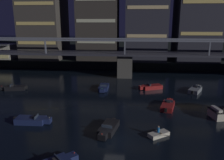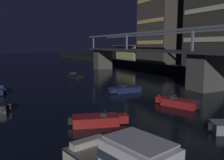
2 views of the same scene
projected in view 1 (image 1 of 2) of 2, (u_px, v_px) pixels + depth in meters
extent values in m
plane|color=black|center=(114.00, 142.00, 26.39)|extent=(400.00, 400.00, 0.00)
cube|color=black|center=(129.00, 50.00, 103.62)|extent=(240.00, 80.00, 2.20)
cube|color=#4C4944|center=(125.00, 66.00, 56.92)|extent=(3.60, 4.40, 5.55)
cube|color=#33333D|center=(125.00, 54.00, 56.17)|extent=(82.16, 6.40, 0.45)
cube|color=slate|center=(125.00, 41.00, 52.52)|extent=(82.16, 0.36, 0.36)
cube|color=slate|center=(126.00, 39.00, 58.11)|extent=(82.16, 0.36, 0.36)
cube|color=slate|center=(45.00, 47.00, 54.64)|extent=(0.30, 0.30, 3.20)
cube|color=slate|center=(125.00, 48.00, 52.92)|extent=(0.30, 0.30, 3.20)
cube|color=slate|center=(210.00, 49.00, 51.20)|extent=(0.30, 0.30, 3.20)
cube|color=#423D38|center=(43.00, 14.00, 69.43)|extent=(12.10, 12.90, 26.88)
cube|color=#F2D172|center=(37.00, 43.00, 65.17)|extent=(11.14, 0.10, 0.90)
cube|color=#F2D172|center=(35.00, 23.00, 63.83)|extent=(11.14, 0.10, 0.90)
cube|color=#F2D172|center=(33.00, 3.00, 62.49)|extent=(11.14, 0.10, 0.90)
cube|color=#38332D|center=(98.00, 11.00, 67.19)|extent=(11.85, 9.90, 28.71)
cube|color=beige|center=(96.00, 42.00, 64.51)|extent=(10.90, 0.10, 0.90)
cube|color=beige|center=(96.00, 21.00, 63.08)|extent=(10.90, 0.10, 0.90)
cube|color=beige|center=(147.00, 36.00, 61.89)|extent=(10.75, 0.10, 0.90)
cube|color=beige|center=(148.00, 7.00, 60.03)|extent=(10.75, 0.10, 0.90)
cube|color=#F2D172|center=(201.00, 34.00, 60.81)|extent=(10.85, 0.10, 0.90)
cube|color=#F2D172|center=(205.00, 1.00, 58.78)|extent=(10.85, 0.10, 0.90)
cube|color=#B7B2A8|center=(217.00, 109.00, 32.55)|extent=(1.06, 2.16, 0.36)
cube|color=maroon|center=(168.00, 106.00, 36.33)|extent=(2.79, 4.25, 0.80)
cube|color=maroon|center=(170.00, 101.00, 38.49)|extent=(1.20, 1.13, 0.70)
cube|color=#283342|center=(169.00, 101.00, 36.96)|extent=(1.33, 0.46, 0.36)
cube|color=#262628|center=(168.00, 102.00, 36.74)|extent=(0.65, 0.54, 0.24)
cube|color=black|center=(166.00, 110.00, 34.36)|extent=(0.44, 0.44, 0.60)
sphere|color=red|center=(170.00, 98.00, 38.61)|extent=(0.12, 0.12, 0.12)
cube|color=#19234C|center=(72.00, 158.00, 22.52)|extent=(1.33, 1.34, 0.70)
cube|color=#283342|center=(57.00, 158.00, 21.47)|extent=(1.00, 1.05, 0.36)
cube|color=#262628|center=(55.00, 160.00, 21.34)|extent=(0.67, 0.68, 0.24)
sphere|color=red|center=(74.00, 153.00, 22.56)|extent=(0.12, 0.12, 0.12)
cube|color=#19234C|center=(31.00, 120.00, 31.14)|extent=(3.95, 1.88, 0.80)
cube|color=#19234C|center=(48.00, 120.00, 30.96)|extent=(0.92, 1.01, 0.70)
cube|color=#283342|center=(36.00, 117.00, 30.94)|extent=(0.13, 1.35, 0.36)
cube|color=#262628|center=(34.00, 117.00, 30.97)|extent=(0.41, 0.57, 0.24)
cube|color=black|center=(15.00, 119.00, 31.27)|extent=(0.37, 0.37, 0.60)
sphere|color=beige|center=(49.00, 118.00, 30.83)|extent=(0.12, 0.12, 0.12)
cube|color=black|center=(109.00, 128.00, 28.93)|extent=(2.54, 4.19, 0.80)
cube|color=black|center=(103.00, 136.00, 26.69)|extent=(1.15, 1.08, 0.70)
cube|color=#283342|center=(107.00, 126.00, 28.00)|extent=(1.34, 0.37, 0.36)
cube|color=#262628|center=(107.00, 126.00, 28.24)|extent=(0.63, 0.50, 0.24)
cube|color=black|center=(114.00, 120.00, 30.90)|extent=(0.42, 0.42, 0.60)
sphere|color=red|center=(102.00, 134.00, 26.35)|extent=(0.12, 0.12, 0.12)
cube|color=black|center=(16.00, 88.00, 46.31)|extent=(4.17, 2.48, 0.80)
cube|color=black|center=(3.00, 88.00, 46.09)|extent=(1.06, 1.14, 0.70)
cube|color=#283342|center=(11.00, 85.00, 46.09)|extent=(0.34, 1.35, 0.36)
cube|color=#262628|center=(12.00, 86.00, 46.13)|extent=(0.49, 0.62, 0.24)
cube|color=black|center=(26.00, 87.00, 46.47)|extent=(0.42, 0.42, 0.60)
sphere|color=red|center=(2.00, 86.00, 45.96)|extent=(0.12, 0.12, 0.12)
cube|color=gray|center=(195.00, 90.00, 44.79)|extent=(3.41, 4.30, 0.80)
cube|color=gray|center=(198.00, 87.00, 46.73)|extent=(1.30, 1.26, 0.70)
cube|color=#283342|center=(196.00, 86.00, 45.34)|extent=(1.24, 0.72, 0.36)
cube|color=#262628|center=(196.00, 87.00, 45.15)|extent=(0.68, 0.61, 0.24)
cube|color=black|center=(192.00, 92.00, 43.02)|extent=(0.49, 0.49, 0.60)
sphere|color=beige|center=(198.00, 85.00, 46.83)|extent=(0.12, 0.12, 0.12)
cube|color=maroon|center=(152.00, 87.00, 46.99)|extent=(4.30, 3.12, 0.80)
cube|color=maroon|center=(141.00, 88.00, 46.32)|extent=(1.20, 1.25, 0.70)
cube|color=#283342|center=(149.00, 85.00, 46.62)|extent=(0.59, 1.29, 0.36)
cube|color=#262628|center=(150.00, 85.00, 46.70)|extent=(0.58, 0.67, 0.24)
cube|color=black|center=(162.00, 86.00, 47.56)|extent=(0.47, 0.47, 0.60)
sphere|color=beige|center=(140.00, 86.00, 46.15)|extent=(0.12, 0.12, 0.12)
cube|color=#19234C|center=(104.00, 87.00, 46.79)|extent=(1.80, 3.91, 0.80)
cube|color=#19234C|center=(102.00, 90.00, 44.46)|extent=(0.99, 0.90, 0.70)
cube|color=#283342|center=(103.00, 86.00, 45.82)|extent=(1.35, 0.10, 0.36)
cube|color=#262628|center=(103.00, 86.00, 46.08)|extent=(0.56, 0.40, 0.24)
cube|color=black|center=(105.00, 84.00, 48.84)|extent=(0.36, 0.36, 0.60)
sphere|color=#33D84C|center=(102.00, 89.00, 44.11)|extent=(0.12, 0.12, 0.12)
cube|color=beige|center=(159.00, 134.00, 27.62)|extent=(2.76, 2.39, 0.48)
cube|color=#7F6647|center=(159.00, 132.00, 27.55)|extent=(0.73, 0.93, 0.06)
cylinder|color=#1E66B2|center=(158.00, 130.00, 27.42)|extent=(0.32, 0.32, 0.60)
sphere|color=tan|center=(158.00, 127.00, 27.32)|extent=(0.22, 0.22, 0.22)
cylinder|color=olive|center=(165.00, 135.00, 26.65)|extent=(0.91, 1.27, 0.59)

